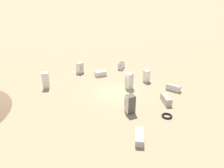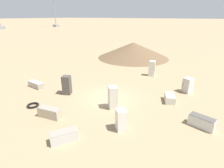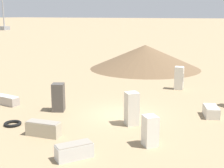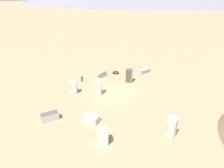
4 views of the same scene
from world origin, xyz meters
name	(u,v)px [view 3 (image 3 of 4)]	position (x,y,z in m)	size (l,w,h in m)	color
ground_plane	(122,114)	(0.00, 0.00, 0.00)	(1000.00, 1000.00, 0.00)	#9E8460
dirt_mound	(145,57)	(5.18, -16.07, 1.33)	(12.35, 12.35, 2.66)	brown
power_pylon_0	(3,10)	(88.32, -72.66, 7.75)	(8.73, 2.99, 24.94)	gray
discarded_fridge_0	(132,109)	(-1.27, 1.32, 0.92)	(0.96, 0.96, 1.84)	beige
discarded_fridge_1	(179,78)	(-1.11, -8.13, 0.93)	(0.80, 0.81, 1.86)	silver
discarded_fridge_3	(150,131)	(-3.24, 3.49, 0.73)	(0.89, 0.89, 1.46)	silver
discarded_fridge_4	(211,111)	(-4.86, -2.22, 0.32)	(1.27, 1.62, 0.63)	beige
discarded_fridge_6	(58,97)	(3.84, 1.22, 0.88)	(0.99, 1.03, 1.77)	#4C4742
discarded_fridge_7	(74,151)	(-0.90, 6.24, 0.33)	(1.40, 1.66, 0.66)	silver
discarded_fridge_8	(43,129)	(1.92, 4.91, 0.37)	(1.82, 0.90, 0.74)	#B2A88E
discarded_fridge_9	(7,100)	(7.79, 1.79, 0.30)	(1.85, 0.74, 0.61)	#A89E93
scrap_tire	(13,124)	(4.44, 4.54, 0.08)	(0.95, 0.95, 0.17)	black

